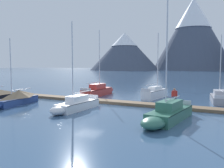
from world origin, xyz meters
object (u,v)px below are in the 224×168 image
Objects in this scene: sailboat_mid_dock_port at (99,91)px; sailboat_end_of_dock at (219,97)px; person_on_dock at (174,95)px; sailboat_outer_slip at (167,114)px; sailboat_second_berth at (16,98)px; sailboat_mid_dock_starboard at (75,105)px; sailboat_far_berth at (156,93)px.

sailboat_mid_dock_port is 15.74m from sailboat_end_of_dock.
sailboat_outer_slip is at bearing -87.16° from person_on_dock.
sailboat_mid_dock_starboard is at bearing -2.01° from sailboat_second_berth.
sailboat_outer_slip is at bearing -108.70° from sailboat_end_of_dock.
sailboat_second_berth is 16.89m from person_on_dock.
sailboat_second_berth is 0.83× the size of sailboat_far_berth.
sailboat_end_of_dock is (7.55, -0.51, -0.12)m from sailboat_far_berth.
sailboat_mid_dock_starboard is (7.72, -0.27, -0.17)m from sailboat_second_berth.
sailboat_outer_slip is 5.42× the size of person_on_dock.
sailboat_second_berth reaches higher than person_on_dock.
sailboat_mid_dock_port is 12.92m from person_on_dock.
sailboat_mid_dock_starboard is at bearing -114.63° from sailboat_far_berth.
sailboat_outer_slip is at bearing -74.37° from sailboat_far_berth.
sailboat_outer_slip reaches higher than person_on_dock.
sailboat_mid_dock_port is 11.54m from sailboat_mid_dock_starboard.
sailboat_end_of_dock is at bearing 40.58° from sailboat_mid_dock_starboard.
sailboat_second_berth is 17.16m from sailboat_far_berth.
person_on_dock is (3.19, -6.40, 0.59)m from sailboat_far_berth.
sailboat_second_berth is 11.90m from sailboat_mid_dock_port.
sailboat_mid_dock_starboard is at bearing -148.98° from person_on_dock.
person_on_dock is at bearing 31.02° from sailboat_mid_dock_starboard.
sailboat_second_berth is at bearing -113.77° from sailboat_mid_dock_port.
sailboat_end_of_dock is at bearing 71.30° from sailboat_outer_slip.
sailboat_mid_dock_port is at bearing 66.23° from sailboat_second_berth.
sailboat_far_berth is at bearing 116.51° from person_on_dock.
person_on_dock is (8.46, 5.09, 0.70)m from sailboat_mid_dock_starboard.
sailboat_second_berth is 4.18× the size of person_on_dock.
sailboat_far_berth is 7.57m from sailboat_end_of_dock.
sailboat_outer_slip is at bearing -46.16° from sailboat_mid_dock_port.
sailboat_end_of_dock is (4.05, 11.98, -0.04)m from sailboat_outer_slip.
person_on_dock is at bearing -63.49° from sailboat_far_berth.
sailboat_mid_dock_port is at bearing 133.84° from sailboat_outer_slip.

